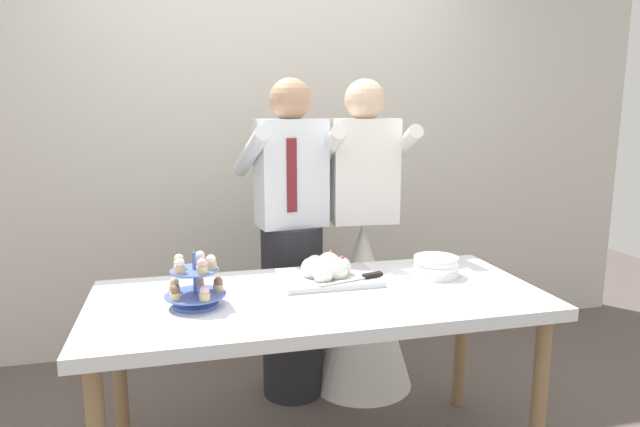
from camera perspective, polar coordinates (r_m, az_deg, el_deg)
name	(u,v)px	position (r m, az deg, el deg)	size (l,w,h in m)	color
rear_wall	(265,118)	(3.52, -5.71, 9.72)	(5.20, 0.10, 2.90)	beige
dessert_table	(319,311)	(2.28, -0.07, -10.02)	(1.80, 0.80, 0.78)	silver
cupcake_stand	(195,284)	(2.14, -12.76, -7.07)	(0.23, 0.23, 0.21)	#4C66B2
main_cake_tray	(327,271)	(2.41, 0.77, -5.98)	(0.43, 0.31, 0.12)	silver
plate_stack	(436,266)	(2.53, 11.87, -5.34)	(0.20, 0.20, 0.09)	white
person_groom	(292,258)	(2.88, -2.93, -4.61)	(0.52, 0.54, 1.66)	#232328
person_bride	(362,283)	(3.03, 4.37, -7.10)	(0.56, 0.56, 1.66)	white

